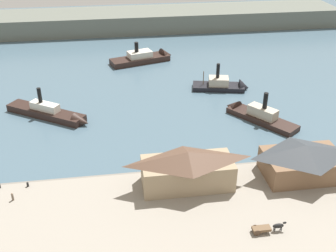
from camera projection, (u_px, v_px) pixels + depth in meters
name	position (u px, v px, depth m)	size (l,w,h in m)	color
ground_plane	(187.00, 163.00, 91.66)	(320.00, 320.00, 0.00)	#476070
quay_promenade	(210.00, 230.00, 72.36)	(110.00, 36.00, 1.20)	gray
seawall_edge	(190.00, 170.00, 88.31)	(110.00, 0.80, 1.00)	slate
ferry_shed_customs_shed	(188.00, 169.00, 80.78)	(18.40, 8.17, 7.86)	#998466
ferry_shed_west_terminal	(303.00, 160.00, 83.94)	(16.23, 10.32, 7.28)	brown
horse_cart	(267.00, 228.00, 70.60)	(6.04, 1.50, 1.87)	brown
pedestrian_near_west_shed	(13.00, 197.00, 78.16)	(0.42, 0.42, 1.72)	#6B5B4C
mooring_post_east	(28.00, 184.00, 82.07)	(0.44, 0.44, 0.90)	black
ferry_mid_harbor	(226.00, 85.00, 126.62)	(18.02, 9.06, 10.19)	black
ferry_outer_harbor	(254.00, 114.00, 109.76)	(16.80, 20.28, 10.01)	black
ferry_near_quay	(53.00, 114.00, 109.81)	(23.91, 17.91, 9.27)	black
ferry_departing_north	(147.00, 57.00, 148.43)	(23.98, 12.67, 9.61)	black
far_headland	(142.00, 20.00, 184.77)	(180.00, 24.00, 8.00)	#60665B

